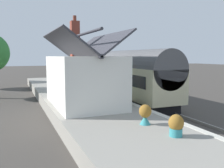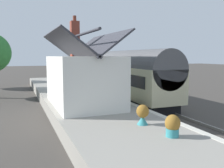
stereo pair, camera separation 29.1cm
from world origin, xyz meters
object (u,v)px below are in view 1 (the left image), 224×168
bench_near_building (76,84)px  station_sign_board (117,85)px  bench_platform_end (71,81)px  planter_corner_building (58,87)px  station_building (83,78)px  bench_mid_platform (62,78)px  planter_edge_near (176,125)px  planter_edge_far (94,87)px  lamp_post_platform (70,59)px  train (131,76)px  planter_bench_right (145,114)px

bench_near_building → station_sign_board: station_sign_board is taller
bench_platform_end → planter_corner_building: bearing=150.7°
station_building → bench_mid_platform: bearing=-5.9°
planter_edge_near → planter_edge_far: 12.11m
station_building → lamp_post_platform: 12.34m
lamp_post_platform → train: bearing=-161.0°
train → planter_bench_right: train is taller
station_building → planter_edge_near: (-7.30, -1.54, -1.20)m
bench_mid_platform → bench_near_building: bearing=179.0°
bench_near_building → planter_edge_near: size_ratio=1.67×
bench_platform_end → planter_edge_near: (-17.58, 0.04, -0.04)m
station_building → planter_edge_far: station_building is taller
planter_bench_right → lamp_post_platform: lamp_post_platform is taller
bench_mid_platform → lamp_post_platform: lamp_post_platform is taller
bench_platform_end → lamp_post_platform: bearing=-11.0°
planter_edge_far → station_sign_board: station_sign_board is taller
bench_mid_platform → bench_near_building: 6.89m
lamp_post_platform → station_sign_board: (-12.69, -0.16, -1.55)m
station_building → bench_mid_platform: station_building is taller
train → lamp_post_platform: size_ratio=2.78×
planter_edge_far → train: bearing=-120.4°
train → bench_mid_platform: bearing=18.5°
planter_bench_right → station_sign_board: size_ratio=0.57×
planter_bench_right → lamp_post_platform: (17.58, -0.66, 2.28)m
planter_corner_building → planter_edge_far: size_ratio=0.85×
lamp_post_platform → planter_edge_near: bearing=178.8°
station_building → bench_platform_end: bearing=-8.7°
bench_mid_platform → planter_bench_right: size_ratio=1.57×
bench_mid_platform → planter_bench_right: bearing=179.6°
planter_corner_building → planter_edge_near: (-14.13, -1.89, 0.17)m
bench_near_building → bench_platform_end: 3.31m
train → station_building: bearing=122.5°
planter_edge_near → planter_edge_far: bearing=-3.6°
station_building → bench_near_building: (6.99, -1.31, -1.16)m
bench_mid_platform → station_building: bearing=174.1°
planter_edge_far → planter_bench_right: planter_bench_right is taller
station_sign_board → bench_mid_platform: bearing=2.7°
bench_near_building → planter_corner_building: size_ratio=1.88×
station_building → station_sign_board: station_building is taller
planter_bench_right → planter_edge_near: bearing=-172.2°
train → lamp_post_platform: 9.55m
bench_platform_end → planter_corner_building: bench_platform_end is taller
bench_platform_end → planter_edge_far: planter_edge_far is taller
bench_near_building → station_sign_board: 7.62m
bench_mid_platform → planter_bench_right: 19.32m
planter_corner_building → planter_edge_far: bearing=-127.7°
station_building → planter_corner_building: 6.98m
planter_edge_far → lamp_post_platform: bearing=2.8°
bench_near_building → planter_bench_right: size_ratio=1.58×
planter_bench_right → station_building: bearing=13.3°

